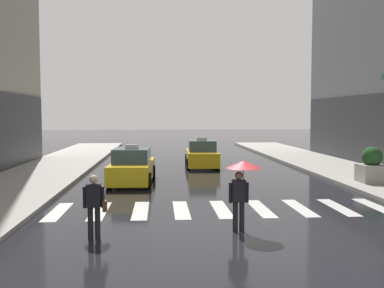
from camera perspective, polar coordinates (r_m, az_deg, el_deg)
name	(u,v)px	position (r m, az deg, el deg)	size (l,w,h in m)	color
ground_plane	(237,233)	(12.02, 5.88, -11.52)	(160.00, 160.00, 0.00)	black
crosswalk_markings	(221,209)	(14.89, 3.83, -8.47)	(11.30, 2.80, 0.01)	silver
taxi_lead	(132,167)	(20.50, -7.81, -3.04)	(2.12, 4.62, 1.80)	yellow
taxi_second	(202,155)	(26.58, 1.27, -1.42)	(2.02, 4.58, 1.80)	yellow
pedestrian_with_umbrella	(242,176)	(11.91, 6.51, -4.21)	(0.96, 0.96, 1.94)	black
pedestrian_with_handbag	(94,203)	(11.55, -12.64, -7.47)	(0.61, 0.24, 1.65)	black
planter_near_corner	(372,166)	(21.11, 22.42, -2.70)	(1.10, 1.10, 1.60)	#A8A399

